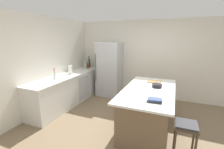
{
  "coord_description": "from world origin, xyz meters",
  "views": [
    {
      "loc": [
        0.9,
        -3.03,
        2.03
      ],
      "look_at": [
        -0.72,
        0.91,
        1.0
      ],
      "focal_mm": 24.68,
      "sensor_mm": 36.0,
      "label": 1
    }
  ],
  "objects_px": {
    "gin_bottle": "(85,65)",
    "bar_stool": "(186,130)",
    "sink_faucet": "(63,71)",
    "wine_bottle": "(89,63)",
    "cutting_board": "(154,82)",
    "refrigerator": "(110,69)",
    "paper_towel_roll": "(70,70)",
    "hot_sauce_bottle": "(87,67)",
    "vinegar_bottle": "(88,65)",
    "kitchen_island": "(148,109)",
    "soda_bottle": "(88,64)",
    "mixing_bowl": "(157,86)",
    "flower_vase": "(55,76)",
    "cookbook_stack": "(155,100)"
  },
  "relations": [
    {
      "from": "refrigerator",
      "to": "vinegar_bottle",
      "type": "bearing_deg",
      "value": -177.04
    },
    {
      "from": "hot_sauce_bottle",
      "to": "kitchen_island",
      "type": "bearing_deg",
      "value": -31.28
    },
    {
      "from": "bar_stool",
      "to": "mixing_bowl",
      "type": "relative_size",
      "value": 3.05
    },
    {
      "from": "paper_towel_roll",
      "to": "hot_sauce_bottle",
      "type": "relative_size",
      "value": 1.56
    },
    {
      "from": "sink_faucet",
      "to": "cutting_board",
      "type": "height_order",
      "value": "sink_faucet"
    },
    {
      "from": "vinegar_bottle",
      "to": "hot_sauce_bottle",
      "type": "relative_size",
      "value": 1.47
    },
    {
      "from": "flower_vase",
      "to": "soda_bottle",
      "type": "relative_size",
      "value": 0.9
    },
    {
      "from": "soda_bottle",
      "to": "mixing_bowl",
      "type": "height_order",
      "value": "soda_bottle"
    },
    {
      "from": "gin_bottle",
      "to": "kitchen_island",
      "type": "bearing_deg",
      "value": -29.29
    },
    {
      "from": "bar_stool",
      "to": "cutting_board",
      "type": "distance_m",
      "value": 1.57
    },
    {
      "from": "kitchen_island",
      "to": "gin_bottle",
      "type": "relative_size",
      "value": 5.88
    },
    {
      "from": "refrigerator",
      "to": "sink_faucet",
      "type": "relative_size",
      "value": 6.23
    },
    {
      "from": "kitchen_island",
      "to": "bar_stool",
      "type": "height_order",
      "value": "kitchen_island"
    },
    {
      "from": "cutting_board",
      "to": "refrigerator",
      "type": "bearing_deg",
      "value": 148.74
    },
    {
      "from": "kitchen_island",
      "to": "sink_faucet",
      "type": "bearing_deg",
      "value": 173.37
    },
    {
      "from": "wine_bottle",
      "to": "gin_bottle",
      "type": "relative_size",
      "value": 1.23
    },
    {
      "from": "vinegar_bottle",
      "to": "mixing_bowl",
      "type": "distance_m",
      "value": 2.96
    },
    {
      "from": "sink_faucet",
      "to": "hot_sauce_bottle",
      "type": "height_order",
      "value": "sink_faucet"
    },
    {
      "from": "sink_faucet",
      "to": "wine_bottle",
      "type": "xyz_separation_m",
      "value": [
        0.01,
        1.47,
        0.01
      ]
    },
    {
      "from": "cutting_board",
      "to": "hot_sauce_bottle",
      "type": "bearing_deg",
      "value": 160.64
    },
    {
      "from": "sink_faucet",
      "to": "vinegar_bottle",
      "type": "distance_m",
      "value": 1.29
    },
    {
      "from": "kitchen_island",
      "to": "sink_faucet",
      "type": "relative_size",
      "value": 6.84
    },
    {
      "from": "kitchen_island",
      "to": "sink_faucet",
      "type": "distance_m",
      "value": 2.65
    },
    {
      "from": "sink_faucet",
      "to": "soda_bottle",
      "type": "bearing_deg",
      "value": 88.6
    },
    {
      "from": "bar_stool",
      "to": "cookbook_stack",
      "type": "height_order",
      "value": "cookbook_stack"
    },
    {
      "from": "paper_towel_roll",
      "to": "cookbook_stack",
      "type": "bearing_deg",
      "value": -23.85
    },
    {
      "from": "cookbook_stack",
      "to": "vinegar_bottle",
      "type": "bearing_deg",
      "value": 140.44
    },
    {
      "from": "bar_stool",
      "to": "flower_vase",
      "type": "relative_size",
      "value": 2.17
    },
    {
      "from": "wine_bottle",
      "to": "mixing_bowl",
      "type": "relative_size",
      "value": 1.95
    },
    {
      "from": "soda_bottle",
      "to": "cutting_board",
      "type": "height_order",
      "value": "soda_bottle"
    },
    {
      "from": "gin_bottle",
      "to": "bar_stool",
      "type": "bearing_deg",
      "value": -33.27
    },
    {
      "from": "mixing_bowl",
      "to": "gin_bottle",
      "type": "bearing_deg",
      "value": 155.9
    },
    {
      "from": "mixing_bowl",
      "to": "cookbook_stack",
      "type": "bearing_deg",
      "value": -86.09
    },
    {
      "from": "wine_bottle",
      "to": "gin_bottle",
      "type": "xyz_separation_m",
      "value": [
        0.05,
        -0.37,
        -0.02
      ]
    },
    {
      "from": "hot_sauce_bottle",
      "to": "paper_towel_roll",
      "type": "bearing_deg",
      "value": -93.16
    },
    {
      "from": "kitchen_island",
      "to": "cutting_board",
      "type": "xyz_separation_m",
      "value": [
        0.02,
        0.62,
        0.47
      ]
    },
    {
      "from": "refrigerator",
      "to": "cookbook_stack",
      "type": "xyz_separation_m",
      "value": [
        1.84,
        -2.26,
        0.02
      ]
    },
    {
      "from": "sink_faucet",
      "to": "soda_bottle",
      "type": "distance_m",
      "value": 1.37
    },
    {
      "from": "paper_towel_roll",
      "to": "cutting_board",
      "type": "distance_m",
      "value": 2.53
    },
    {
      "from": "sink_faucet",
      "to": "flower_vase",
      "type": "relative_size",
      "value": 0.98
    },
    {
      "from": "soda_bottle",
      "to": "mixing_bowl",
      "type": "distance_m",
      "value": 3.04
    },
    {
      "from": "bar_stool",
      "to": "vinegar_bottle",
      "type": "height_order",
      "value": "vinegar_bottle"
    },
    {
      "from": "wine_bottle",
      "to": "cutting_board",
      "type": "bearing_deg",
      "value": -24.11
    },
    {
      "from": "soda_bottle",
      "to": "wine_bottle",
      "type": "bearing_deg",
      "value": 100.59
    },
    {
      "from": "bar_stool",
      "to": "soda_bottle",
      "type": "bearing_deg",
      "value": 143.79
    },
    {
      "from": "refrigerator",
      "to": "cookbook_stack",
      "type": "distance_m",
      "value": 2.92
    },
    {
      "from": "paper_towel_roll",
      "to": "soda_bottle",
      "type": "xyz_separation_m",
      "value": [
        -0.02,
        1.1,
        0.0
      ]
    },
    {
      "from": "flower_vase",
      "to": "cookbook_stack",
      "type": "height_order",
      "value": "flower_vase"
    },
    {
      "from": "kitchen_island",
      "to": "refrigerator",
      "type": "distance_m",
      "value": 2.36
    },
    {
      "from": "bar_stool",
      "to": "flower_vase",
      "type": "distance_m",
      "value": 3.34
    }
  ]
}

